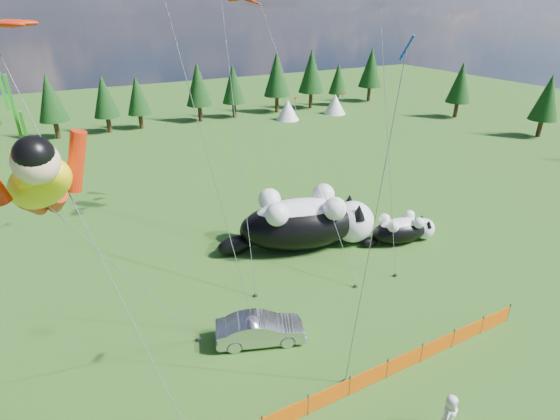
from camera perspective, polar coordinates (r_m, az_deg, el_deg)
name	(u,v)px	position (r m, az deg, el deg)	size (l,w,h in m)	color
ground	(292,357)	(21.30, 1.59, -18.69)	(160.00, 160.00, 0.00)	#0D390A
safety_fence	(329,396)	(19.21, 6.42, -23.00)	(22.06, 0.06, 1.10)	#262626
tree_line	(114,100)	(59.73, -20.85, 13.33)	(90.00, 4.00, 8.00)	black
festival_tents	(213,119)	(58.00, -8.73, 11.70)	(50.00, 3.20, 2.80)	white
cat_large	(306,221)	(28.82, 3.48, -1.45)	(10.51, 5.74, 3.86)	black
cat_small	(403,229)	(30.85, 15.76, -2.41)	(5.40, 2.69, 1.97)	black
car	(260,329)	(21.67, -2.60, -15.30)	(1.48, 4.25, 1.40)	#BCBBC0
spectator_e	(449,414)	(19.12, 21.22, -23.62)	(0.87, 0.57, 1.78)	silver
superhero_kite	(38,184)	(14.79, -29.04, 2.96)	(7.85, 5.89, 12.77)	yellow
diamond_kite_c	(403,68)	(14.59, 15.77, 17.39)	(1.47, 0.86, 14.37)	blue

